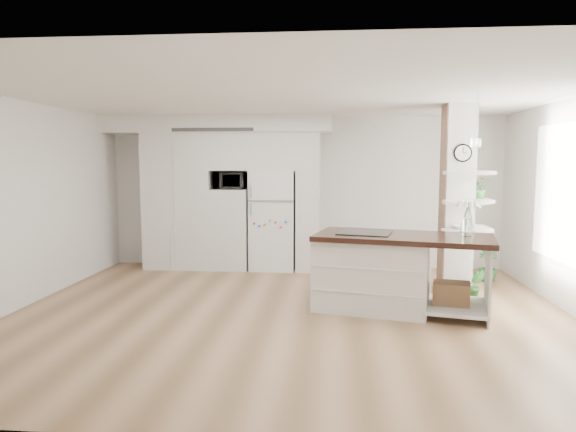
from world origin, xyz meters
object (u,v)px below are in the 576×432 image
object	(u,v)px
bookshelf	(190,253)
floor_plant_a	(475,285)
kitchen_island	(382,270)
refrigerator	(273,220)

from	to	relation	value
bookshelf	floor_plant_a	distance (m)	4.78
kitchen_island	bookshelf	xyz separation A→B (m)	(-3.17, 2.19, -0.22)
refrigerator	kitchen_island	world-z (taller)	refrigerator
kitchen_island	bookshelf	world-z (taller)	kitchen_island
kitchen_island	floor_plant_a	bearing A→B (deg)	32.89
refrigerator	floor_plant_a	world-z (taller)	refrigerator
floor_plant_a	bookshelf	bearing A→B (deg)	158.76
kitchen_island	floor_plant_a	xyz separation A→B (m)	(1.29, 0.46, -0.28)
refrigerator	bookshelf	bearing A→B (deg)	-172.87
refrigerator	bookshelf	xyz separation A→B (m)	(-1.46, -0.18, -0.59)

